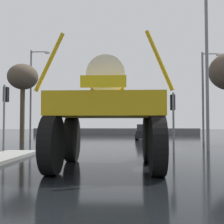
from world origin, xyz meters
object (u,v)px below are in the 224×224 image
sedan_ahead (145,132)px  traffic_signal_near_right (173,109)px  streetlight_far_right (204,92)px  traffic_signal_far_left (152,115)px  streetlight_near_right (209,63)px  oversize_sprayer (108,112)px  bare_tree_left (23,78)px  traffic_signal_near_left (5,103)px  streetlight_far_left (32,90)px

sedan_ahead → traffic_signal_near_right: traffic_signal_near_right is taller
sedan_ahead → streetlight_far_right: bearing=-117.8°
traffic_signal_far_left → streetlight_near_right: streetlight_near_right is taller
oversize_sprayer → traffic_signal_far_left: 23.56m
oversize_sprayer → streetlight_far_right: size_ratio=0.63×
sedan_ahead → traffic_signal_far_left: size_ratio=1.21×
traffic_signal_far_left → bare_tree_left: (-12.42, -8.49, 3.13)m
traffic_signal_near_right → bare_tree_left: size_ratio=0.46×
streetlight_near_right → oversize_sprayer: bearing=-131.0°
streetlight_far_right → oversize_sprayer: bearing=-116.7°
streetlight_far_right → bare_tree_left: bearing=-178.8°
traffic_signal_near_left → bare_tree_left: bearing=105.4°
oversize_sprayer → traffic_signal_near_left: size_ratio=1.34×
traffic_signal_far_left → streetlight_far_left: 13.99m
streetlight_near_right → bare_tree_left: size_ratio=1.32×
streetlight_near_right → traffic_signal_near_left: bearing=-175.5°
traffic_signal_near_left → streetlight_far_right: (13.72, 9.74, 1.69)m
traffic_signal_near_left → traffic_signal_far_left: size_ratio=1.07×
traffic_signal_far_left → streetlight_far_left: streetlight_far_left is taller
traffic_signal_near_right → oversize_sprayer: bearing=-120.8°
oversize_sprayer → streetlight_near_right: streetlight_near_right is taller
traffic_signal_near_right → traffic_signal_far_left: size_ratio=0.93×
oversize_sprayer → streetlight_far_right: streetlight_far_right is taller
traffic_signal_far_left → streetlight_far_left: size_ratio=0.39×
traffic_signal_near_right → bare_tree_left: 15.53m
streetlight_near_right → streetlight_far_left: bearing=142.3°
sedan_ahead → bare_tree_left: bearing=112.6°
streetlight_near_right → streetlight_far_right: streetlight_near_right is taller
traffic_signal_far_left → bare_tree_left: bare_tree_left is taller
oversize_sprayer → traffic_signal_near_right: size_ratio=1.54×
streetlight_far_left → streetlight_far_right: 16.38m
sedan_ahead → traffic_signal_near_left: traffic_signal_near_left is taller
streetlight_far_right → streetlight_near_right: bearing=-103.7°
traffic_signal_near_right → streetlight_far_left: 16.89m
sedan_ahead → bare_tree_left: bare_tree_left is taller
streetlight_far_left → bare_tree_left: (-0.06, -2.36, 0.78)m
oversize_sprayer → sedan_ahead: size_ratio=1.18×
oversize_sprayer → sedan_ahead: oversize_sprayer is taller
traffic_signal_near_right → streetlight_far_left: bearing=135.2°
streetlight_far_right → bare_tree_left: (-16.31, -0.33, 1.26)m
traffic_signal_near_left → traffic_signal_near_right: (9.32, 0.01, -0.36)m
oversize_sprayer → streetlight_near_right: bearing=-41.0°
oversize_sprayer → traffic_signal_far_left: oversize_sprayer is taller
traffic_signal_far_left → traffic_signal_near_right: bearing=-91.6°
bare_tree_left → oversize_sprayer: bearing=-59.5°
oversize_sprayer → bare_tree_left: bearing=30.5°
traffic_signal_far_left → traffic_signal_near_left: bearing=-118.8°
traffic_signal_far_left → streetlight_far_left: (-12.36, -6.13, 2.35)m
oversize_sprayer → traffic_signal_near_right: bearing=-30.8°
oversize_sprayer → bare_tree_left: (-8.71, 14.77, 3.71)m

